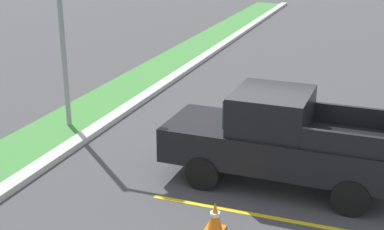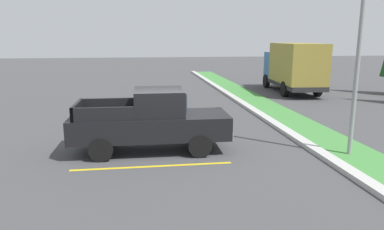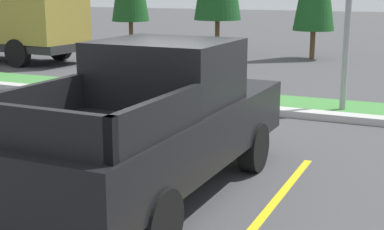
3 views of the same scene
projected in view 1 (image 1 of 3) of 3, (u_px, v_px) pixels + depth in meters
ground_plane at (262, 176)px, 12.31m from camera, size 120.00×120.00×0.00m
parking_line_near at (265, 216)px, 10.62m from camera, size 0.12×4.80×0.01m
parking_line_far at (294, 156)px, 13.35m from camera, size 0.12×4.80×0.01m
curb_strip at (73, 144)px, 13.93m from camera, size 56.00×0.40×0.15m
grass_median at (38, 140)px, 14.30m from camera, size 56.00×1.80×0.06m
pickup_truck_main at (282, 140)px, 11.66m from camera, size 2.04×5.26×2.10m
traffic_cone at (215, 217)px, 10.05m from camera, size 0.36×0.36×0.60m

